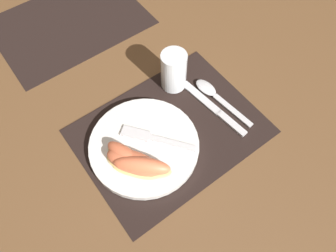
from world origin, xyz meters
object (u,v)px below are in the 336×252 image
(citrus_wedge_0, at_px, (127,158))
(citrus_wedge_1, at_px, (134,163))
(plate, at_px, (145,147))
(knife, at_px, (215,109))
(juice_glass, at_px, (174,72))
(citrus_wedge_2, at_px, (142,166))
(fork, at_px, (153,138))
(spoon, at_px, (213,93))

(citrus_wedge_0, height_order, citrus_wedge_1, same)
(plate, xyz_separation_m, knife, (0.20, -0.01, -0.01))
(juice_glass, distance_m, citrus_wedge_2, 0.25)
(plate, height_order, fork, fork)
(spoon, bearing_deg, juice_glass, 124.31)
(juice_glass, relative_size, citrus_wedge_2, 0.87)
(knife, xyz_separation_m, citrus_wedge_0, (-0.25, 0.01, 0.03))
(plate, height_order, juice_glass, juice_glass)
(citrus_wedge_1, bearing_deg, citrus_wedge_0, 105.70)
(citrus_wedge_0, height_order, citrus_wedge_2, citrus_wedge_2)
(juice_glass, xyz_separation_m, citrus_wedge_0, (-0.21, -0.12, -0.01))
(spoon, height_order, citrus_wedge_0, citrus_wedge_0)
(plate, bearing_deg, juice_glass, 33.97)
(juice_glass, bearing_deg, spoon, -55.69)
(plate, xyz_separation_m, citrus_wedge_1, (-0.05, -0.03, 0.02))
(plate, distance_m, citrus_wedge_2, 0.06)
(citrus_wedge_2, bearing_deg, juice_glass, 37.48)
(knife, xyz_separation_m, citrus_wedge_1, (-0.24, -0.01, 0.03))
(plate, distance_m, knife, 0.20)
(spoon, bearing_deg, knife, -124.81)
(citrus_wedge_0, bearing_deg, plate, 9.01)
(plate, relative_size, citrus_wedge_1, 1.80)
(juice_glass, height_order, citrus_wedge_2, juice_glass)
(juice_glass, height_order, fork, juice_glass)
(citrus_wedge_0, relative_size, citrus_wedge_2, 1.00)
(plate, height_order, citrus_wedge_0, citrus_wedge_0)
(citrus_wedge_1, relative_size, citrus_wedge_2, 1.15)
(knife, bearing_deg, juice_glass, 104.81)
(juice_glass, xyz_separation_m, fork, (-0.14, -0.11, -0.03))
(juice_glass, distance_m, knife, 0.14)
(citrus_wedge_1, height_order, citrus_wedge_2, citrus_wedge_2)
(knife, relative_size, citrus_wedge_2, 1.72)
(juice_glass, height_order, knife, juice_glass)
(plate, xyz_separation_m, citrus_wedge_2, (-0.04, -0.04, 0.03))
(citrus_wedge_1, bearing_deg, spoon, 10.65)
(fork, xyz_separation_m, citrus_wedge_2, (-0.06, -0.05, 0.02))
(spoon, distance_m, citrus_wedge_1, 0.27)
(plate, bearing_deg, citrus_wedge_2, -130.51)
(juice_glass, relative_size, citrus_wedge_1, 0.75)
(citrus_wedge_1, distance_m, citrus_wedge_2, 0.02)
(spoon, distance_m, citrus_wedge_2, 0.27)
(spoon, xyz_separation_m, citrus_wedge_1, (-0.27, -0.05, 0.03))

